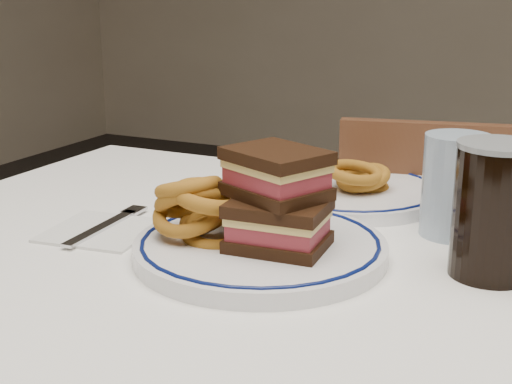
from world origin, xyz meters
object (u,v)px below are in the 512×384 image
at_px(reuben_sandwich, 277,199).
at_px(chair_far, 446,318).
at_px(beer_mug, 497,210).
at_px(far_plate, 351,191).
at_px(main_plate, 260,247).

bearing_deg(reuben_sandwich, chair_far, 77.92).
distance_m(reuben_sandwich, beer_mug, 0.24).
bearing_deg(far_plate, chair_far, 64.73).
distance_m(main_plate, reuben_sandwich, 0.07).
bearing_deg(reuben_sandwich, far_plate, 90.51).
height_order(main_plate, far_plate, main_plate).
bearing_deg(far_plate, main_plate, -94.41).
distance_m(chair_far, reuben_sandwich, 0.65).
height_order(chair_far, main_plate, chair_far).
distance_m(chair_far, main_plate, 0.62).
xyz_separation_m(main_plate, reuben_sandwich, (0.02, -0.01, 0.06)).
relative_size(chair_far, far_plate, 3.10).
height_order(main_plate, beer_mug, beer_mug).
bearing_deg(far_plate, beer_mug, -43.14).
relative_size(main_plate, reuben_sandwich, 2.23).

